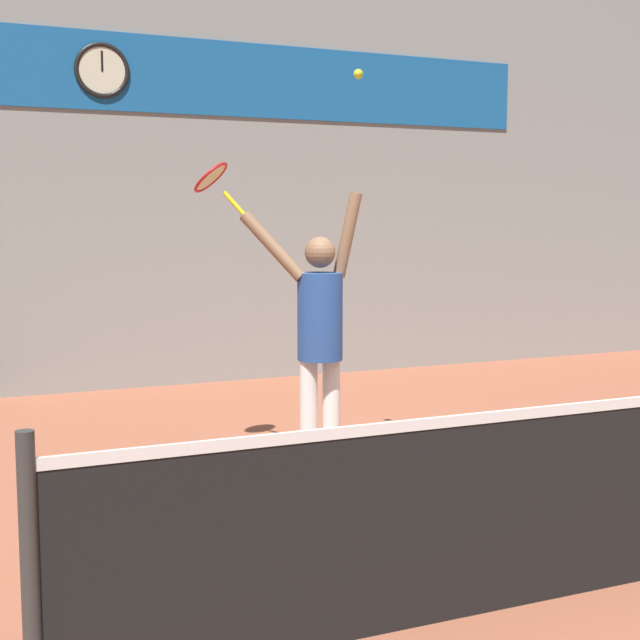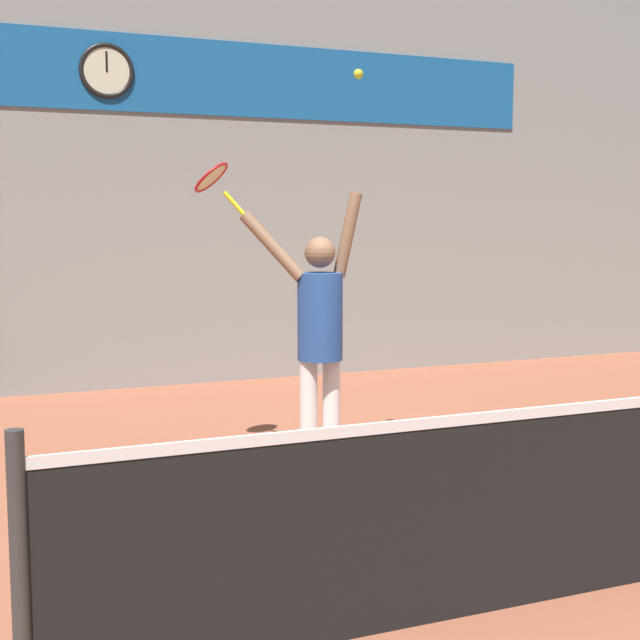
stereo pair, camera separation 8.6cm
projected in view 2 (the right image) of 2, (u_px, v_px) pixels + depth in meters
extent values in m
plane|color=#9E563D|center=(506.00, 506.00, 5.71)|extent=(18.00, 18.00, 0.00)
cube|color=gray|center=(255.00, 159.00, 10.02)|extent=(18.00, 0.10, 5.00)
cube|color=#195B9E|center=(256.00, 80.00, 9.87)|extent=(6.78, 0.02, 0.80)
cylinder|color=beige|center=(107.00, 71.00, 9.22)|extent=(0.52, 0.02, 0.52)
torus|color=black|center=(107.00, 71.00, 9.22)|extent=(0.57, 0.05, 0.57)
cube|color=black|center=(107.00, 62.00, 9.20)|extent=(0.02, 0.01, 0.21)
cylinder|color=#333333|center=(20.00, 569.00, 3.32)|extent=(0.07, 0.07, 1.06)
cylinder|color=white|center=(309.00, 415.00, 6.49)|extent=(0.13, 0.13, 0.81)
cylinder|color=white|center=(331.00, 413.00, 6.56)|extent=(0.13, 0.13, 0.81)
cylinder|color=#26478C|center=(320.00, 317.00, 6.44)|extent=(0.33, 0.33, 0.63)
sphere|color=brown|center=(320.00, 252.00, 6.39)|extent=(0.23, 0.23, 0.23)
cylinder|color=brown|center=(347.00, 235.00, 6.41)|extent=(0.23, 0.21, 0.62)
cylinder|color=brown|center=(273.00, 246.00, 6.39)|extent=(0.44, 0.38, 0.51)
cylinder|color=yellow|center=(234.00, 204.00, 6.43)|extent=(0.16, 0.12, 0.19)
torus|color=red|center=(211.00, 177.00, 6.44)|extent=(0.38, 0.40, 0.23)
cylinder|color=beige|center=(211.00, 177.00, 6.44)|extent=(0.32, 0.33, 0.18)
sphere|color=#CCDB2D|center=(358.00, 74.00, 6.29)|extent=(0.07, 0.07, 0.07)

